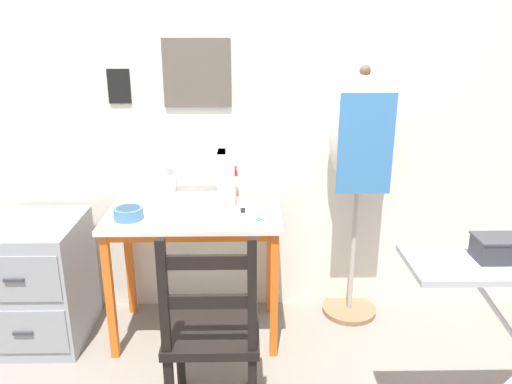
# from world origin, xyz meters

# --- Properties ---
(ground_plane) EXTENTS (14.00, 14.00, 0.00)m
(ground_plane) POSITION_xyz_m (0.00, 0.00, 0.00)
(ground_plane) COLOR gray
(wall_back) EXTENTS (10.00, 0.07, 2.55)m
(wall_back) POSITION_xyz_m (-0.00, 0.58, 1.28)
(wall_back) COLOR silver
(wall_back) RESTS_ON ground_plane
(sewing_table) EXTENTS (0.91, 0.52, 0.72)m
(sewing_table) POSITION_xyz_m (0.00, 0.24, 0.62)
(sewing_table) COLOR silver
(sewing_table) RESTS_ON ground_plane
(sewing_machine) EXTENTS (0.37, 0.19, 0.32)m
(sewing_machine) POSITION_xyz_m (0.06, 0.38, 0.87)
(sewing_machine) COLOR white
(sewing_machine) RESTS_ON sewing_table
(fabric_bowl) EXTENTS (0.15, 0.15, 0.06)m
(fabric_bowl) POSITION_xyz_m (-0.32, 0.17, 0.76)
(fabric_bowl) COLOR teal
(fabric_bowl) RESTS_ON sewing_table
(scissors) EXTENTS (0.11, 0.10, 0.01)m
(scissors) POSITION_xyz_m (0.36, 0.13, 0.73)
(scissors) COLOR silver
(scissors) RESTS_ON sewing_table
(thread_spool_near_machine) EXTENTS (0.03, 0.03, 0.04)m
(thread_spool_near_machine) POSITION_xyz_m (0.26, 0.25, 0.74)
(thread_spool_near_machine) COLOR black
(thread_spool_near_machine) RESTS_ON sewing_table
(wooden_chair) EXTENTS (0.40, 0.38, 0.91)m
(wooden_chair) POSITION_xyz_m (0.13, -0.38, 0.42)
(wooden_chair) COLOR black
(wooden_chair) RESTS_ON ground_plane
(filing_cabinet) EXTENTS (0.47, 0.54, 0.68)m
(filing_cabinet) POSITION_xyz_m (-0.85, 0.24, 0.34)
(filing_cabinet) COLOR #93999E
(filing_cabinet) RESTS_ON ground_plane
(dress_form) EXTENTS (0.34, 0.32, 1.47)m
(dress_form) POSITION_xyz_m (0.90, 0.44, 1.04)
(dress_form) COLOR #846647
(dress_form) RESTS_ON ground_plane
(storage_box) EXTENTS (0.16, 0.12, 0.09)m
(storage_box) POSITION_xyz_m (1.18, -0.58, 0.90)
(storage_box) COLOR #333338
(storage_box) RESTS_ON ironing_board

